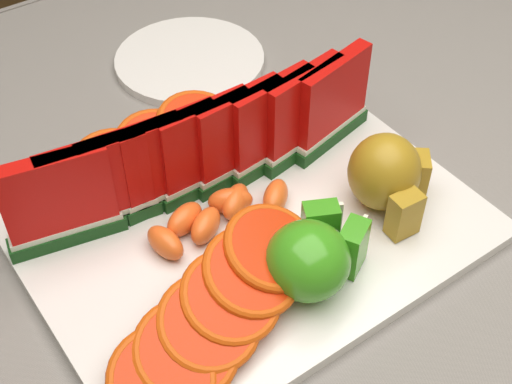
% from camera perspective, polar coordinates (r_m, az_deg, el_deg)
% --- Properties ---
extents(table, '(1.40, 0.90, 0.75)m').
position_cam_1_polar(table, '(0.75, -1.57, -8.82)').
color(table, '#473119').
rests_on(table, ground).
extents(tablecloth, '(1.53, 1.03, 0.20)m').
position_cam_1_polar(tablecloth, '(0.70, -1.67, -5.77)').
color(tablecloth, slate).
rests_on(tablecloth, table).
extents(platter, '(0.40, 0.30, 0.01)m').
position_cam_1_polar(platter, '(0.66, -0.27, -2.93)').
color(platter, silver).
rests_on(platter, tablecloth).
extents(apple_cluster, '(0.10, 0.08, 0.07)m').
position_cam_1_polar(apple_cluster, '(0.59, 4.57, -5.16)').
color(apple_cluster, '#387A1A').
rests_on(apple_cluster, platter).
extents(pear_cluster, '(0.09, 0.09, 0.08)m').
position_cam_1_polar(pear_cluster, '(0.66, 10.47, 1.38)').
color(pear_cluster, '#A75F13').
rests_on(pear_cluster, platter).
extents(side_plate, '(0.24, 0.24, 0.01)m').
position_cam_1_polar(side_plate, '(0.88, -5.32, 10.48)').
color(side_plate, silver).
rests_on(side_plate, tablecloth).
extents(watermelon_row, '(0.39, 0.07, 0.10)m').
position_cam_1_polar(watermelon_row, '(0.66, -4.02, 3.36)').
color(watermelon_row, '#103D13').
rests_on(watermelon_row, platter).
extents(orange_fan_front, '(0.23, 0.14, 0.06)m').
position_cam_1_polar(orange_fan_front, '(0.57, -2.89, -9.35)').
color(orange_fan_front, '#F95C00').
rests_on(orange_fan_front, platter).
extents(orange_fan_back, '(0.24, 0.11, 0.04)m').
position_cam_1_polar(orange_fan_back, '(0.71, -9.43, 2.90)').
color(orange_fan_back, '#F95C00').
rests_on(orange_fan_back, platter).
extents(tangerine_segments, '(0.15, 0.06, 0.03)m').
position_cam_1_polar(tangerine_segments, '(0.65, -3.15, -1.78)').
color(tangerine_segments, '#D0660D').
rests_on(tangerine_segments, platter).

